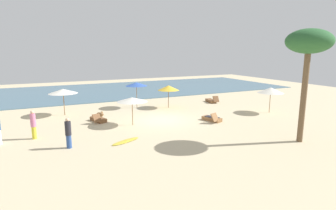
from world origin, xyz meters
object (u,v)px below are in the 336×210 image
umbrella_1 (136,84)px  umbrella_3 (271,90)px  dog (100,114)px  surfboard (126,141)px  umbrella_2 (132,100)px  palm_0 (309,45)px  umbrella_4 (168,88)px  umbrella_0 (63,91)px  lounger_1 (211,101)px  lounger_2 (212,119)px  person_1 (33,124)px  person_0 (68,133)px  lounger_0 (98,119)px

umbrella_1 → umbrella_3: bearing=-35.3°
umbrella_3 → dog: (-13.25, 4.78, -1.73)m
umbrella_3 → surfboard: 13.54m
umbrella_2 → palm_0: bearing=-44.8°
umbrella_2 → umbrella_4: 6.50m
palm_0 → umbrella_2: bearing=135.2°
umbrella_0 → umbrella_2: (4.08, -5.23, -0.14)m
lounger_1 → umbrella_2: bearing=-154.2°
dog → lounger_2: bearing=-35.2°
lounger_2 → person_1: 12.04m
person_0 → dog: bearing=65.2°
umbrella_0 → umbrella_3: (15.80, -6.41, -0.06)m
umbrella_0 → person_1: (-2.20, -5.69, -1.08)m
person_1 → dog: bearing=40.5°
umbrella_0 → dog: size_ratio=3.23×
lounger_2 → lounger_1: bearing=56.3°
umbrella_0 → lounger_1: (13.96, -0.46, -1.80)m
lounger_2 → person_1: (-11.98, 1.04, 0.71)m
umbrella_4 → lounger_1: size_ratio=1.18×
palm_0 → dog: 15.38m
umbrella_1 → lounger_0: 5.90m
lounger_0 → lounger_1: lounger_1 is taller
person_1 → surfboard: size_ratio=0.88×
lounger_2 → palm_0: (1.92, -6.07, 5.31)m
lounger_2 → lounger_0: bearing=155.9°
umbrella_3 → person_0: size_ratio=1.28×
umbrella_0 → umbrella_1: bearing=2.8°
lounger_1 → person_0: (-14.45, -7.77, 0.68)m
umbrella_4 → lounger_0: (-6.88, -2.36, -1.66)m
umbrella_1 → lounger_1: 7.96m
umbrella_0 → person_0: umbrella_0 is taller
lounger_1 → surfboard: 13.97m
umbrella_1 → umbrella_3: (9.51, -6.72, -0.27)m
lounger_1 → umbrella_4: bearing=-174.9°
umbrella_1 → palm_0: size_ratio=0.37×
umbrella_2 → dog: (-1.53, 3.60, -1.64)m
umbrella_3 → person_0: bearing=-173.7°
umbrella_0 → lounger_2: 12.01m
umbrella_3 → surfboard: bearing=-170.9°
person_1 → surfboard: 5.62m
umbrella_2 → umbrella_4: size_ratio=1.03×
umbrella_3 → lounger_2: 6.27m
palm_0 → dog: bearing=129.3°
umbrella_0 → person_0: (-0.49, -8.23, -1.12)m
umbrella_2 → umbrella_4: (4.85, 4.32, 0.01)m
lounger_0 → dog: size_ratio=2.51×
umbrella_2 → lounger_2: (5.70, -1.51, -1.65)m
person_1 → palm_0: (13.90, -7.11, 4.60)m
dog → surfboard: 6.91m
umbrella_4 → lounger_0: 7.46m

